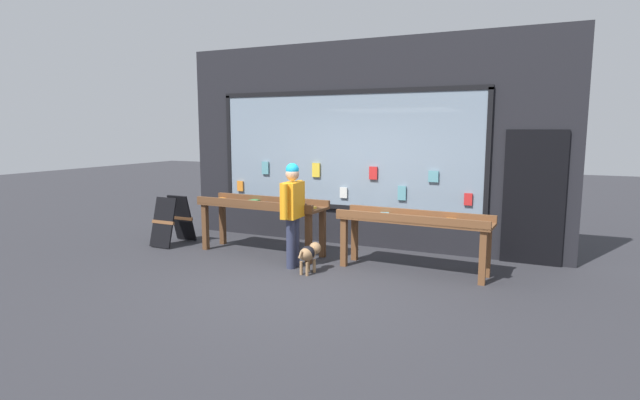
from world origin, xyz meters
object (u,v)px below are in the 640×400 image
Objects in this scene: person_browsing at (293,208)px; small_dog at (309,253)px; display_table_right at (414,225)px; sandwich_board_sign at (173,220)px; display_table_left at (262,210)px.

small_dog is (0.37, -0.18, -0.63)m from person_browsing.
person_browsing reaches higher than display_table_right.
display_table_right is 4.46m from sandwich_board_sign.
display_table_right is 4.26× the size of small_dog.
person_browsing is at bearing -162.35° from display_table_right.
display_table_left reaches higher than sandwich_board_sign.
sandwich_board_sign is (-3.09, 0.61, 0.15)m from small_dog.
person_browsing is 0.75m from small_dog.
sandwich_board_sign is at bearing 77.66° from person_browsing.
sandwich_board_sign reaches higher than small_dog.
small_dog is 3.16m from sandwich_board_sign.
display_table_right is 1.60m from small_dog.
sandwich_board_sign is at bearing -178.41° from display_table_right.
sandwich_board_sign is (-1.84, -0.13, -0.30)m from display_table_left.
sandwich_board_sign is (-2.73, 0.43, -0.48)m from person_browsing.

